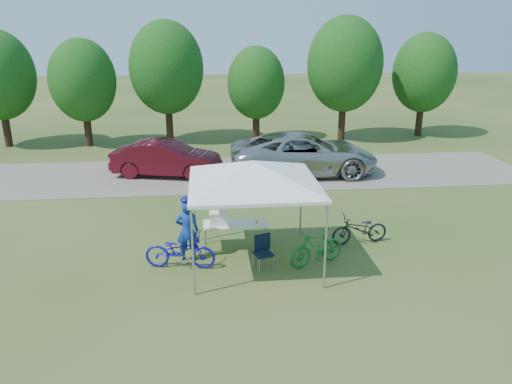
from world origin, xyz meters
The scene contains 14 objects.
ground centered at (0.00, 0.00, 0.00)m, with size 100.00×100.00×0.00m, color #2D5119.
gravel_strip centered at (0.00, 8.00, 0.01)m, with size 24.00×5.00×0.02m, color gray.
canopy centered at (0.00, 0.00, 2.65)m, with size 4.53×4.53×3.00m.
treeline centered at (-0.29, 14.05, 3.53)m, with size 24.89×4.28×6.30m.
folding_table centered at (-0.41, 0.95, 0.67)m, with size 1.74×0.73×0.72m.
folding_chair centered at (0.20, -0.28, 0.50)m, with size 0.55×0.57×0.85m.
cooler centered at (-0.87, 0.95, 0.89)m, with size 0.48×0.32×0.35m.
ice_cream_cup centered at (0.17, 0.90, 0.75)m, with size 0.09×0.09×0.07m, color yellow.
cyclist centered at (-1.69, 0.33, 0.81)m, with size 0.59×0.39×1.63m, color #123396.
bike_blue centered at (-1.87, -0.11, 0.47)m, with size 0.62×1.77×0.93m, color #1A14B3.
bike_green centered at (1.59, -0.28, 0.47)m, with size 0.45×1.58×0.95m, color #1B7B2E.
bike_dark centered at (3.07, 0.86, 0.43)m, with size 0.57×1.63×0.85m, color black.
minivan centered at (2.80, 7.76, 0.85)m, with size 2.74×5.94×1.65m, color #AEADA9.
sedan centered at (-2.74, 8.02, 0.73)m, with size 1.51×4.32×1.42m, color #540E1B.
Camera 1 is at (-1.12, -11.62, 5.89)m, focal length 35.00 mm.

